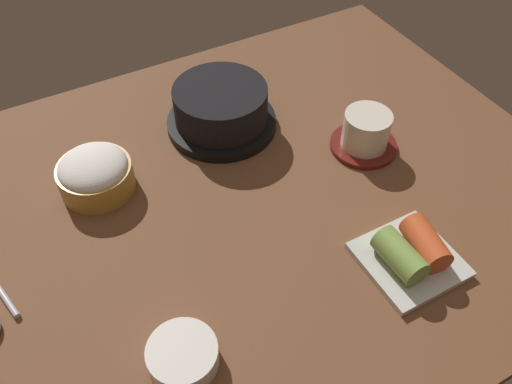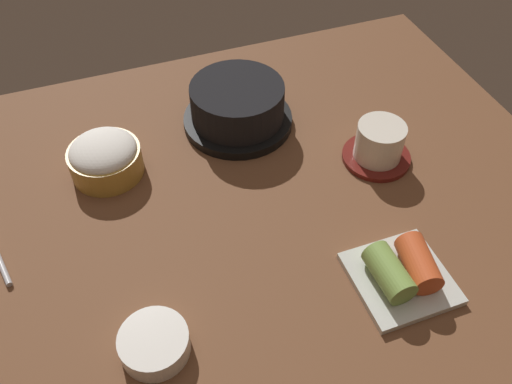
% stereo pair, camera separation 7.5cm
% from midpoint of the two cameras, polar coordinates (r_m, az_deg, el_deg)
% --- Properties ---
extents(dining_table, '(1.00, 0.76, 0.02)m').
position_cam_midpoint_polar(dining_table, '(0.79, -4.70, -1.68)').
color(dining_table, brown).
rests_on(dining_table, ground).
extents(stone_pot, '(0.18, 0.18, 0.08)m').
position_cam_midpoint_polar(stone_pot, '(0.88, -6.21, 8.69)').
color(stone_pot, black).
rests_on(stone_pot, dining_table).
extents(rice_bowl, '(0.11, 0.11, 0.06)m').
position_cam_midpoint_polar(rice_bowl, '(0.82, -19.25, 1.75)').
color(rice_bowl, '#B78C38').
rests_on(rice_bowl, dining_table).
extents(tea_cup_with_saucer, '(0.11, 0.11, 0.07)m').
position_cam_midpoint_polar(tea_cup_with_saucer, '(0.85, 9.07, 6.10)').
color(tea_cup_with_saucer, maroon).
rests_on(tea_cup_with_saucer, dining_table).
extents(kimchi_plate, '(0.12, 0.12, 0.05)m').
position_cam_midpoint_polar(kimchi_plate, '(0.72, 13.25, -6.55)').
color(kimchi_plate, silver).
rests_on(kimchi_plate, dining_table).
extents(side_bowl_near, '(0.08, 0.08, 0.03)m').
position_cam_midpoint_polar(side_bowl_near, '(0.64, -11.27, -16.82)').
color(side_bowl_near, white).
rests_on(side_bowl_near, dining_table).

